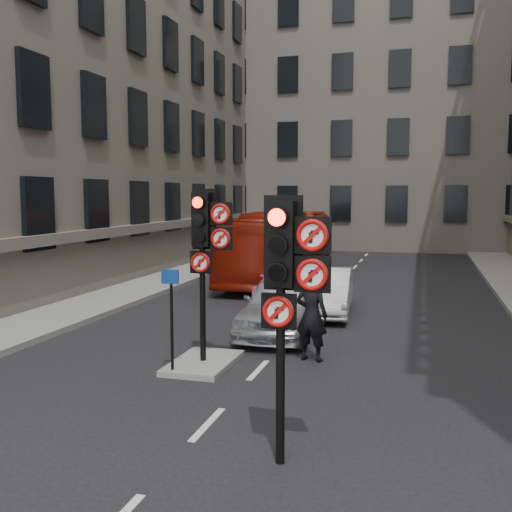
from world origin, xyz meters
The scene contains 13 objects.
ground centered at (0.00, 0.00, 0.00)m, with size 120.00×120.00×0.00m, color black.
pavement_left centered at (-7.20, 12.00, 0.08)m, with size 3.00×50.00×0.16m, color gray.
centre_island centered at (-1.20, 5.00, 0.06)m, with size 1.20×2.00×0.12m, color gray.
building_far centered at (0.00, 38.00, 10.00)m, with size 30.00×14.00×20.00m, color #675F57.
signal_near centered at (1.49, 0.99, 2.58)m, with size 0.91×0.40×3.58m.
signal_far centered at (-1.11, 4.99, 2.70)m, with size 0.91×0.40×3.58m.
car_silver centered at (-0.26, 8.32, 0.76)m, with size 1.79×4.45×1.52m, color #B7BABF.
car_white centered at (0.42, 11.17, 0.67)m, with size 1.42×4.07×1.34m, color silver.
car_pink centered at (-1.13, 12.90, 0.65)m, with size 1.82×4.47×1.30m, color #E8449D.
bus_red centered at (-2.50, 17.58, 1.42)m, with size 2.39×10.20×2.84m, color maroon.
motorcycle centered at (-0.90, 10.20, 0.54)m, with size 0.51×1.81×1.09m, color black.
motorcyclist centered at (0.91, 6.00, 0.99)m, with size 0.72×0.47×1.98m, color black.
info_sign centered at (-1.55, 4.18, 1.41)m, with size 0.35×0.12×2.00m.
Camera 1 is at (3.16, -6.50, 3.59)m, focal length 42.00 mm.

